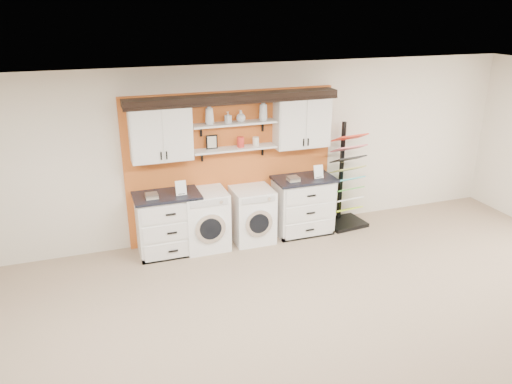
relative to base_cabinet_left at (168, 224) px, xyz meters
name	(u,v)px	position (x,y,z in m)	size (l,w,h in m)	color
ceiling	(371,117)	(1.13, -3.64, 2.32)	(10.00, 10.00, 0.00)	white
wall_back	(231,153)	(1.13, 0.36, 0.92)	(10.00, 10.00, 0.00)	silver
accent_panel	(232,166)	(1.13, 0.32, 0.72)	(3.40, 0.07, 2.40)	#C05A20
upper_cabinet_left	(161,133)	(0.00, 0.15, 1.40)	(0.90, 0.35, 0.84)	white
upper_cabinet_right	(302,121)	(2.26, 0.15, 1.40)	(0.90, 0.35, 0.84)	white
shelf_lower	(235,149)	(1.13, 0.16, 1.05)	(1.32, 0.28, 0.03)	white
shelf_upper	(234,123)	(1.13, 0.16, 1.45)	(1.32, 0.28, 0.03)	white
crown_molding	(234,97)	(1.13, 0.17, 1.84)	(3.30, 0.41, 0.13)	black
picture_frame	(212,142)	(0.78, 0.21, 1.17)	(0.18, 0.02, 0.22)	black
canister_red	(241,142)	(1.23, 0.16, 1.14)	(0.11, 0.11, 0.16)	red
canister_cream	(256,141)	(1.48, 0.16, 1.13)	(0.10, 0.10, 0.14)	silver
base_cabinet_left	(168,224)	(0.00, 0.00, 0.00)	(0.99, 0.66, 0.97)	white
base_cabinet_right	(303,205)	(2.26, 0.00, 0.00)	(1.00, 0.66, 0.98)	white
washer	(205,219)	(0.58, 0.00, -0.01)	(0.67, 0.71, 0.94)	white
dryer	(252,214)	(1.36, 0.00, -0.04)	(0.63, 0.71, 0.89)	white
sample_rack	(346,194)	(3.08, 0.04, 0.07)	(0.71, 0.62, 1.80)	black
soap_bottle_a	(209,113)	(0.74, 0.16, 1.63)	(0.13, 0.13, 0.33)	silver
soap_bottle_b	(228,117)	(1.03, 0.16, 1.55)	(0.08, 0.08, 0.17)	silver
soap_bottle_c	(241,116)	(1.24, 0.16, 1.55)	(0.14, 0.14, 0.18)	silver
soap_bottle_d	(263,109)	(1.60, 0.16, 1.63)	(0.13, 0.13, 0.34)	silver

